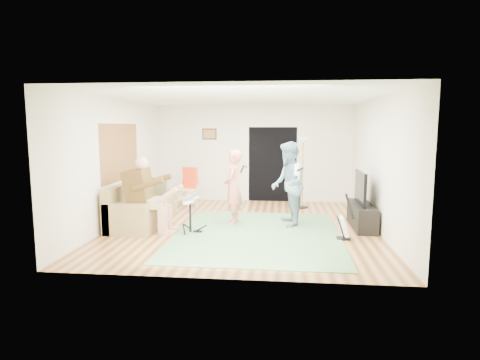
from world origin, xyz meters
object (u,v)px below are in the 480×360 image
object	(u,v)px
drum_kit	(190,217)
guitar_spare	(344,226)
television	(361,188)
tv_cabinet	(362,216)
dining_chair	(187,194)
singer	(233,187)
guitarist	(288,184)
torchiere_lamp	(303,160)
sofa	(139,210)

from	to	relation	value
drum_kit	guitar_spare	distance (m)	3.00
drum_kit	television	size ratio (longest dim) A/B	0.73
drum_kit	tv_cabinet	bearing A→B (deg)	12.68
tv_cabinet	dining_chair	bearing A→B (deg)	158.44
singer	tv_cabinet	size ratio (longest dim) A/B	1.16
dining_chair	television	bearing A→B (deg)	-2.67
drum_kit	guitarist	xyz separation A→B (m)	(1.95, 0.79, 0.58)
drum_kit	dining_chair	size ratio (longest dim) A/B	0.69
singer	torchiere_lamp	xyz separation A→B (m)	(1.58, 1.94, 0.45)
guitarist	television	bearing A→B (deg)	83.70
television	tv_cabinet	bearing A→B (deg)	-0.00
drum_kit	guitar_spare	xyz separation A→B (m)	(2.99, -0.17, -0.07)
television	drum_kit	bearing A→B (deg)	-167.15
sofa	guitar_spare	world-z (taller)	sofa
tv_cabinet	television	world-z (taller)	television
sofa	guitar_spare	distance (m)	4.37
drum_kit	television	xyz separation A→B (m)	(3.45, 0.79, 0.53)
singer	guitarist	xyz separation A→B (m)	(1.18, -0.03, 0.09)
guitar_spare	dining_chair	world-z (taller)	dining_chair
dining_chair	television	xyz separation A→B (m)	(4.10, -1.64, 0.48)
sofa	singer	distance (m)	2.13
drum_kit	torchiere_lamp	distance (m)	3.75
drum_kit	tv_cabinet	world-z (taller)	drum_kit
tv_cabinet	sofa	bearing A→B (deg)	-178.36
torchiere_lamp	television	world-z (taller)	torchiere_lamp
guitarist	guitar_spare	xyz separation A→B (m)	(1.04, -0.96, -0.65)
guitarist	sofa	bearing A→B (deg)	-93.75
guitarist	torchiere_lamp	bearing A→B (deg)	162.41
guitar_spare	tv_cabinet	bearing A→B (deg)	62.10
sofa	television	xyz separation A→B (m)	(4.75, 0.14, 0.55)
sofa	television	distance (m)	4.78
sofa	tv_cabinet	world-z (taller)	sofa
drum_kit	dining_chair	world-z (taller)	dining_chair
television	guitar_spare	bearing A→B (deg)	-115.53
torchiere_lamp	guitar_spare	bearing A→B (deg)	-77.61
sofa	dining_chair	size ratio (longest dim) A/B	2.10
singer	torchiere_lamp	distance (m)	2.54
television	singer	bearing A→B (deg)	179.29
drum_kit	dining_chair	bearing A→B (deg)	105.04
drum_kit	sofa	bearing A→B (deg)	153.41
sofa	torchiere_lamp	size ratio (longest dim) A/B	1.20
sofa	guitarist	size ratio (longest dim) A/B	1.23
singer	guitarist	world-z (taller)	guitarist
singer	television	bearing A→B (deg)	92.00
drum_kit	tv_cabinet	size ratio (longest dim) A/B	0.52
singer	television	world-z (taller)	singer
dining_chair	television	world-z (taller)	television
sofa	guitarist	bearing A→B (deg)	2.46
guitarist	dining_chair	distance (m)	3.12
singer	guitar_spare	distance (m)	2.50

